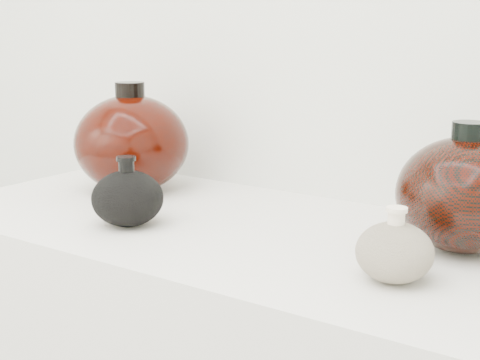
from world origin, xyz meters
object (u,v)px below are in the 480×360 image
Objects in this scene: cream_gourd_vase at (394,252)px; right_round_pot at (465,194)px; left_round_pot at (132,143)px; black_gourd_vase at (128,198)px.

cream_gourd_vase is 0.18m from right_round_pot.
black_gourd_vase is at bearing -48.57° from left_round_pot.
cream_gourd_vase is 0.45× the size of right_round_pot.
black_gourd_vase is 0.45m from cream_gourd_vase.
cream_gourd_vase is 0.64m from left_round_pot.
right_round_pot is (0.49, 0.18, 0.04)m from black_gourd_vase.
left_round_pot is at bearing 164.32° from cream_gourd_vase.
right_round_pot reaches higher than cream_gourd_vase.
cream_gourd_vase is at bearing 1.18° from black_gourd_vase.
right_round_pot is (0.65, 0.00, -0.01)m from left_round_pot.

